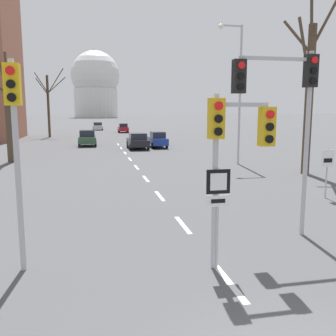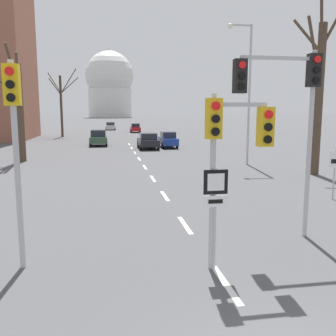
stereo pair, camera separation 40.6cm
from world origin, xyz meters
name	(u,v)px [view 1 (the left image)]	position (x,y,z in m)	size (l,w,h in m)	color
lane_stripe_0	(230,283)	(0.00, 3.68, 0.00)	(0.16, 2.00, 0.01)	silver
lane_stripe_1	(183,225)	(0.00, 8.18, 0.00)	(0.16, 2.00, 0.01)	silver
lane_stripe_2	(160,196)	(0.00, 12.68, 0.00)	(0.16, 2.00, 0.01)	silver
lane_stripe_3	(146,179)	(0.00, 17.18, 0.00)	(0.16, 2.00, 0.01)	silver
lane_stripe_4	(137,167)	(0.00, 21.68, 0.00)	(0.16, 2.00, 0.01)	silver
lane_stripe_5	(130,159)	(0.00, 26.18, 0.00)	(0.16, 2.00, 0.01)	silver
lane_stripe_6	(125,153)	(0.00, 30.68, 0.00)	(0.16, 2.00, 0.01)	silver
lane_stripe_7	(121,148)	(0.00, 35.18, 0.00)	(0.16, 2.00, 0.01)	silver
lane_stripe_8	(118,144)	(0.00, 39.68, 0.00)	(0.16, 2.00, 0.01)	silver
traffic_signal_centre_tall	(234,139)	(0.38, 4.58, 3.25)	(1.67, 0.34, 4.32)	#B2B2B7
traffic_signal_near_right	(286,97)	(2.72, 6.45, 4.33)	(2.64, 0.34, 5.68)	#B2B2B7
traffic_signal_near_left	(15,126)	(-4.78, 5.41, 3.56)	(0.36, 0.34, 5.11)	#B2B2B7
route_sign_post	(218,200)	(-0.04, 4.51, 1.76)	(0.60, 0.08, 2.58)	#B2B2B7
speed_limit_sign	(327,165)	(7.29, 10.80, 1.51)	(0.60, 0.08, 2.25)	#B2B2B7
street_lamp_right	(237,83)	(7.26, 21.76, 5.86)	(1.80, 0.36, 9.84)	#B2B2B7
sedan_near_left	(98,126)	(-1.71, 72.54, 0.78)	(1.98, 4.20, 1.53)	#B7B7BC
sedan_near_right	(157,139)	(3.88, 35.26, 0.84)	(1.68, 4.40, 1.68)	navy
sedan_mid_centre	(138,141)	(1.61, 34.06, 0.84)	(1.98, 4.28, 1.64)	black
sedan_far_left	(87,138)	(-3.47, 38.31, 0.89)	(1.95, 3.84, 1.77)	#2D4C33
sedan_far_right	(123,128)	(2.54, 62.83, 0.80)	(1.73, 3.97, 1.62)	maroon
bare_tree_left_near	(49,103)	(-8.99, 53.63, 5.01)	(4.53, 3.23, 9.85)	#473828
bare_tree_right_near	(309,90)	(9.98, 16.92, 5.12)	(3.06, 3.14, 11.16)	#473828
bare_tree_left_far	(8,108)	(-9.09, 26.12, 4.10)	(2.68, 2.90, 8.69)	#473828
capitol_dome	(96,84)	(0.00, 203.81, 17.58)	(25.55, 25.55, 36.09)	silver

